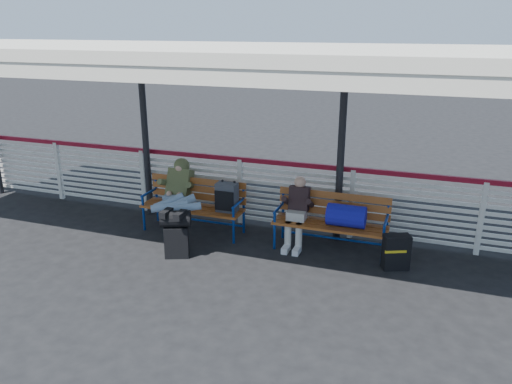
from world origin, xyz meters
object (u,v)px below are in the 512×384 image
at_px(traveler_man, 177,199).
at_px(suitcase_side, 396,252).
at_px(bench_left, 206,199).
at_px(companion_person, 297,211).
at_px(luggage_stack, 176,232).
at_px(bench_right, 339,216).

relative_size(traveler_man, suitcase_side, 3.08).
bearing_deg(bench_left, suitcase_side, -5.42).
xyz_separation_m(bench_left, companion_person, (1.62, -0.01, -0.01)).
relative_size(luggage_stack, bench_right, 0.42).
distance_m(bench_left, traveler_man, 0.51).
relative_size(bench_right, suitcase_side, 3.39).
distance_m(companion_person, suitcase_side, 1.66).
height_order(luggage_stack, bench_left, bench_left).
distance_m(luggage_stack, bench_left, 1.05).
bearing_deg(bench_left, traveler_man, -137.96).
height_order(bench_left, traveler_man, traveler_man).
bearing_deg(traveler_man, luggage_stack, -63.30).
relative_size(luggage_stack, traveler_man, 0.46).
xyz_separation_m(traveler_man, suitcase_side, (3.60, 0.04, -0.41)).
xyz_separation_m(bench_left, suitcase_side, (3.22, -0.31, -0.34)).
relative_size(bench_left, companion_person, 1.57).
height_order(bench_left, bench_right, bench_left).
bearing_deg(bench_left, luggage_stack, -91.84).
height_order(bench_left, companion_person, companion_person).
distance_m(luggage_stack, bench_right, 2.55).
relative_size(companion_person, suitcase_side, 2.16).
bearing_deg(luggage_stack, companion_person, 9.63).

